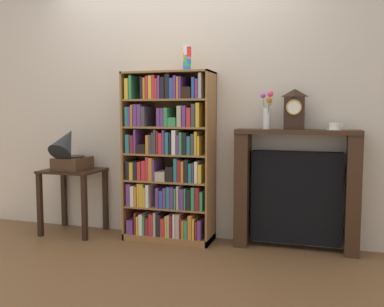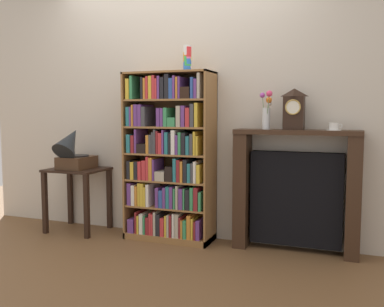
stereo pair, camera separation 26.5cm
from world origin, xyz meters
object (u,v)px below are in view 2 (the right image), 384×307
(fireplace_mantel, at_px, (296,192))
(teacup_with_saucer, at_px, (334,127))
(cup_stack, at_px, (187,58))
(flower_vase, at_px, (267,112))
(side_table_left, at_px, (77,184))
(bookshelf, at_px, (169,162))
(mantel_clock, at_px, (294,109))
(gramophone, at_px, (73,151))

(fireplace_mantel, relative_size, teacup_with_saucer, 8.29)
(cup_stack, bearing_deg, flower_vase, 2.64)
(side_table_left, xyz_separation_m, fireplace_mantel, (2.16, 0.13, 0.04))
(bookshelf, height_order, teacup_with_saucer, bookshelf)
(bookshelf, height_order, cup_stack, cup_stack)
(side_table_left, xyz_separation_m, teacup_with_saucer, (2.46, 0.11, 0.60))
(fireplace_mantel, bearing_deg, mantel_clock, -140.37)
(bookshelf, xyz_separation_m, fireplace_mantel, (1.16, 0.07, -0.22))
(bookshelf, bearing_deg, cup_stack, 4.72)
(cup_stack, xyz_separation_m, teacup_with_saucer, (1.28, 0.04, -0.61))
(fireplace_mantel, bearing_deg, cup_stack, -176.52)
(cup_stack, xyz_separation_m, flower_vase, (0.72, 0.03, -0.48))
(side_table_left, distance_m, gramophone, 0.35)
(flower_vase, bearing_deg, teacup_with_saucer, 0.56)
(gramophone, relative_size, fireplace_mantel, 0.44)
(bookshelf, xyz_separation_m, cup_stack, (0.18, 0.01, 0.95))
(gramophone, xyz_separation_m, flower_vase, (1.90, 0.16, 0.39))
(fireplace_mantel, bearing_deg, gramophone, -175.01)
(bookshelf, relative_size, fireplace_mantel, 1.49)
(mantel_clock, bearing_deg, flower_vase, -179.29)
(bookshelf, xyz_separation_m, flower_vase, (0.90, 0.05, 0.47))
(cup_stack, bearing_deg, side_table_left, -176.65)
(gramophone, xyz_separation_m, teacup_with_saucer, (2.46, 0.17, 0.26))
(cup_stack, bearing_deg, mantel_clock, 2.18)
(bookshelf, bearing_deg, teacup_with_saucer, 2.10)
(cup_stack, distance_m, mantel_clock, 1.06)
(side_table_left, xyz_separation_m, gramophone, (0.00, -0.06, 0.34))
(fireplace_mantel, xyz_separation_m, mantel_clock, (-0.03, -0.02, 0.71))
(mantel_clock, height_order, teacup_with_saucer, mantel_clock)
(teacup_with_saucer, bearing_deg, mantel_clock, -179.55)
(fireplace_mantel, bearing_deg, bookshelf, -176.33)
(flower_vase, height_order, teacup_with_saucer, flower_vase)
(side_table_left, relative_size, fireplace_mantel, 0.60)
(mantel_clock, bearing_deg, teacup_with_saucer, 0.45)
(flower_vase, xyz_separation_m, teacup_with_saucer, (0.56, 0.01, -0.13))
(bookshelf, bearing_deg, fireplace_mantel, 3.67)
(side_table_left, bearing_deg, gramophone, -90.00)
(gramophone, relative_size, teacup_with_saucer, 3.68)
(bookshelf, bearing_deg, mantel_clock, 2.58)
(cup_stack, distance_m, gramophone, 1.47)
(cup_stack, bearing_deg, bookshelf, -175.28)
(cup_stack, bearing_deg, fireplace_mantel, 3.48)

